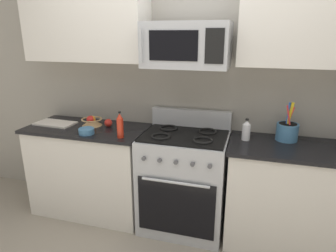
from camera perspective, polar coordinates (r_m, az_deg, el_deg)
name	(u,v)px	position (r m, az deg, el deg)	size (l,w,h in m)	color
wall_back	(194,86)	(2.86, 5.01, 7.73)	(8.00, 0.10, 2.60)	#9E998E
counter_left	(91,169)	(3.14, -14.71, -8.11)	(1.17, 0.58, 0.91)	silver
range_oven	(184,180)	(2.79, 3.08, -10.45)	(0.76, 0.63, 1.09)	#B2B5BA
counter_right	(284,196)	(2.76, 21.37, -12.45)	(0.96, 0.58, 0.91)	silver
microwave	(187,45)	(2.50, 3.68, 15.34)	(0.70, 0.44, 0.36)	#B2B5BA
upper_cabinets_left	(86,25)	(2.97, -15.49, 18.18)	(1.16, 0.34, 0.64)	silver
upper_cabinets_right	(304,24)	(2.57, 24.78, 17.48)	(0.95, 0.34, 0.64)	silver
utensil_crock	(287,131)	(2.69, 21.98, -0.88)	(0.18, 0.18, 0.33)	teal
fruit_basket	(92,121)	(3.00, -14.50, 0.90)	(0.20, 0.20, 0.10)	tan
apple_loose	(108,123)	(2.93, -11.43, 0.61)	(0.08, 0.08, 0.08)	red
cutting_board	(55,123)	(3.17, -20.92, 0.48)	(0.39, 0.22, 0.02)	silver
bottle_hot_sauce	(120,126)	(2.58, -9.22, 0.06)	(0.06, 0.06, 0.23)	red
bottle_vinegar	(246,130)	(2.59, 14.85, -0.81)	(0.07, 0.07, 0.19)	silver
prep_bowl	(86,131)	(2.76, -15.44, -0.92)	(0.14, 0.14, 0.05)	teal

